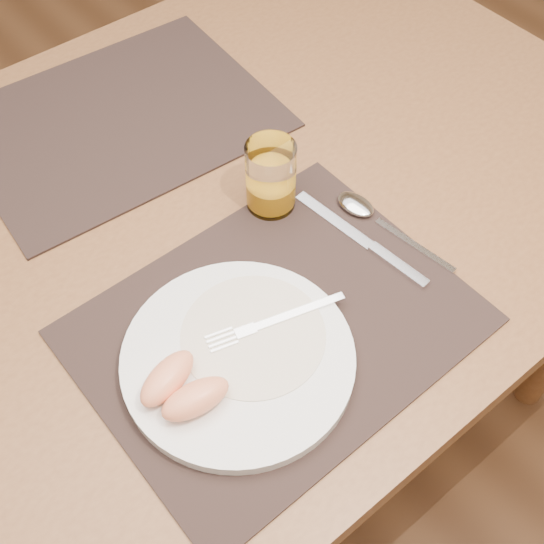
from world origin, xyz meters
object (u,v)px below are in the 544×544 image
(plate, at_px, (238,358))
(spoon, at_px, (364,210))
(juice_glass, at_px, (271,180))
(placemat_near, at_px, (276,326))
(knife, at_px, (371,246))
(table, at_px, (192,250))
(fork, at_px, (265,324))
(placemat_far, at_px, (119,119))

(plate, xyz_separation_m, spoon, (0.27, 0.08, -0.00))
(plate, height_order, juice_glass, juice_glass)
(placemat_near, xyz_separation_m, knife, (0.17, 0.02, 0.00))
(table, relative_size, fork, 8.11)
(placemat_far, xyz_separation_m, spoon, (0.16, -0.38, 0.01))
(knife, bearing_deg, fork, -175.42)
(fork, xyz_separation_m, knife, (0.19, 0.02, -0.02))
(fork, relative_size, knife, 0.78)
(table, height_order, knife, knife)
(placemat_near, xyz_separation_m, juice_glass, (0.12, 0.16, 0.05))
(spoon, bearing_deg, table, 139.96)
(plate, xyz_separation_m, fork, (0.05, 0.01, 0.01))
(knife, bearing_deg, placemat_far, 106.33)
(placemat_far, relative_size, fork, 2.61)
(spoon, bearing_deg, fork, -163.98)
(plate, bearing_deg, knife, 6.53)
(table, height_order, spoon, spoon)
(plate, relative_size, juice_glass, 2.65)
(placemat_far, relative_size, plate, 1.67)
(plate, xyz_separation_m, juice_glass, (0.19, 0.17, 0.04))
(placemat_far, distance_m, spoon, 0.41)
(table, xyz_separation_m, knife, (0.15, -0.20, 0.09))
(spoon, relative_size, juice_glass, 1.88)
(placemat_near, distance_m, fork, 0.03)
(table, height_order, placemat_far, placemat_far)
(placemat_far, height_order, juice_glass, juice_glass)
(placemat_far, bearing_deg, spoon, -67.11)
(juice_glass, bearing_deg, fork, -130.80)
(table, distance_m, fork, 0.25)
(table, relative_size, placemat_far, 3.11)
(knife, distance_m, spoon, 0.06)
(plate, bearing_deg, spoon, 15.64)
(table, distance_m, plate, 0.27)
(table, xyz_separation_m, placemat_far, (0.03, 0.22, 0.09))
(placemat_far, distance_m, knife, 0.44)
(fork, bearing_deg, knife, 4.58)
(table, bearing_deg, placemat_near, -95.56)
(placemat_far, distance_m, juice_glass, 0.29)
(fork, height_order, knife, fork)
(table, bearing_deg, juice_glass, -31.91)
(fork, bearing_deg, placemat_near, 0.17)
(plate, distance_m, juice_glass, 0.25)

